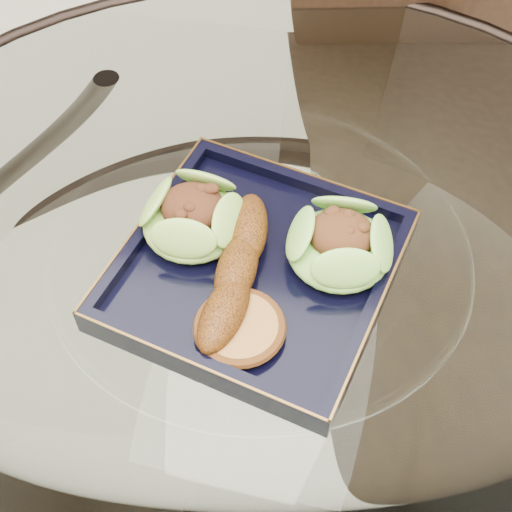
# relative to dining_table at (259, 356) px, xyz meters

# --- Properties ---
(ground) EXTENTS (4.00, 4.00, 0.00)m
(ground) POSITION_rel_dining_table_xyz_m (0.00, 0.00, -0.60)
(ground) COLOR silver
(ground) RESTS_ON ground
(dining_table) EXTENTS (1.13, 1.13, 0.77)m
(dining_table) POSITION_rel_dining_table_xyz_m (0.00, 0.00, 0.00)
(dining_table) COLOR white
(dining_table) RESTS_ON ground
(dining_chair) EXTENTS (0.47, 0.47, 0.89)m
(dining_chair) POSITION_rel_dining_table_xyz_m (0.13, 0.45, -0.10)
(dining_chair) COLOR black
(dining_chair) RESTS_ON ground
(navy_plate) EXTENTS (0.32, 0.32, 0.02)m
(navy_plate) POSITION_rel_dining_table_xyz_m (-0.00, 0.00, 0.17)
(navy_plate) COLOR black
(navy_plate) RESTS_ON dining_table
(lettuce_wrap_left) EXTENTS (0.15, 0.15, 0.04)m
(lettuce_wrap_left) POSITION_rel_dining_table_xyz_m (-0.08, 0.04, 0.20)
(lettuce_wrap_left) COLOR #588B28
(lettuce_wrap_left) RESTS_ON navy_plate
(lettuce_wrap_right) EXTENTS (0.13, 0.13, 0.04)m
(lettuce_wrap_right) POSITION_rel_dining_table_xyz_m (0.08, 0.04, 0.20)
(lettuce_wrap_right) COLOR #5DAB31
(lettuce_wrap_right) RESTS_ON navy_plate
(roasted_plantain) EXTENTS (0.04, 0.19, 0.04)m
(roasted_plantain) POSITION_rel_dining_table_xyz_m (-0.02, -0.02, 0.20)
(roasted_plantain) COLOR #6B350B
(roasted_plantain) RESTS_ON navy_plate
(crumb_patty) EXTENTS (0.10, 0.10, 0.01)m
(crumb_patty) POSITION_rel_dining_table_xyz_m (-0.00, -0.08, 0.19)
(crumb_patty) COLOR #A37336
(crumb_patty) RESTS_ON navy_plate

